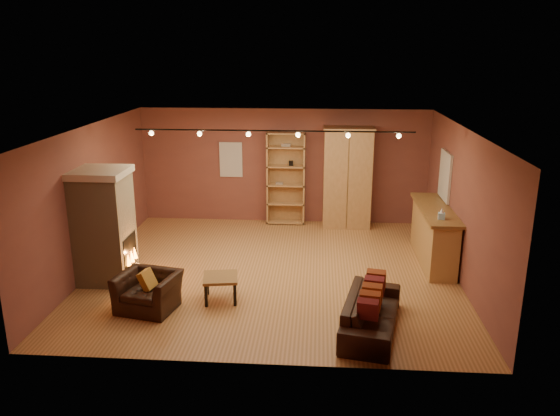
# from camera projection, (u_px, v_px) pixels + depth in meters

# --- Properties ---
(floor) EXTENTS (7.00, 7.00, 0.00)m
(floor) POSITION_uv_depth(u_px,v_px,m) (273.00, 271.00, 10.64)
(floor) COLOR #996536
(floor) RESTS_ON ground
(ceiling) EXTENTS (7.00, 7.00, 0.00)m
(ceiling) POSITION_uv_depth(u_px,v_px,m) (272.00, 128.00, 9.85)
(ceiling) COLOR brown
(ceiling) RESTS_ON back_wall
(back_wall) EXTENTS (7.00, 0.02, 2.80)m
(back_wall) POSITION_uv_depth(u_px,v_px,m) (284.00, 166.00, 13.36)
(back_wall) COLOR brown
(back_wall) RESTS_ON floor
(left_wall) EXTENTS (0.02, 6.50, 2.80)m
(left_wall) POSITION_uv_depth(u_px,v_px,m) (91.00, 199.00, 10.49)
(left_wall) COLOR brown
(left_wall) RESTS_ON floor
(right_wall) EXTENTS (0.02, 6.50, 2.80)m
(right_wall) POSITION_uv_depth(u_px,v_px,m) (462.00, 206.00, 10.01)
(right_wall) COLOR brown
(right_wall) RESTS_ON floor
(fireplace) EXTENTS (1.01, 0.98, 2.12)m
(fireplace) POSITION_uv_depth(u_px,v_px,m) (104.00, 226.00, 9.98)
(fireplace) COLOR tan
(fireplace) RESTS_ON floor
(back_window) EXTENTS (0.56, 0.04, 0.86)m
(back_window) POSITION_uv_depth(u_px,v_px,m) (231.00, 160.00, 13.38)
(back_window) COLOR beige
(back_window) RESTS_ON back_wall
(bookcase) EXTENTS (0.93, 0.36, 2.27)m
(bookcase) POSITION_uv_depth(u_px,v_px,m) (286.00, 177.00, 13.31)
(bookcase) COLOR tan
(bookcase) RESTS_ON floor
(armoire) EXTENTS (1.19, 0.68, 2.42)m
(armoire) POSITION_uv_depth(u_px,v_px,m) (347.00, 178.00, 13.01)
(armoire) COLOR tan
(armoire) RESTS_ON floor
(bar_counter) EXTENTS (0.63, 2.37, 1.13)m
(bar_counter) POSITION_uv_depth(u_px,v_px,m) (434.00, 234.00, 11.00)
(bar_counter) COLOR tan
(bar_counter) RESTS_ON floor
(tissue_box) EXTENTS (0.12, 0.12, 0.21)m
(tissue_box) POSITION_uv_depth(u_px,v_px,m) (442.00, 214.00, 10.11)
(tissue_box) COLOR #93C9EC
(tissue_box) RESTS_ON bar_counter
(right_window) EXTENTS (0.05, 0.90, 1.00)m
(right_window) POSITION_uv_depth(u_px,v_px,m) (445.00, 176.00, 11.28)
(right_window) COLOR beige
(right_window) RESTS_ON right_wall
(loveseat) EXTENTS (0.93, 1.99, 0.79)m
(loveseat) POSITION_uv_depth(u_px,v_px,m) (372.00, 306.00, 8.35)
(loveseat) COLOR black
(loveseat) RESTS_ON floor
(armchair) EXTENTS (1.06, 0.81, 0.83)m
(armchair) POSITION_uv_depth(u_px,v_px,m) (148.00, 285.00, 9.02)
(armchair) COLOR black
(armchair) RESTS_ON floor
(coffee_table) EXTENTS (0.66, 0.66, 0.44)m
(coffee_table) POSITION_uv_depth(u_px,v_px,m) (221.00, 280.00, 9.34)
(coffee_table) COLOR olive
(coffee_table) RESTS_ON floor
(track_rail) EXTENTS (5.20, 0.09, 0.13)m
(track_rail) POSITION_uv_depth(u_px,v_px,m) (273.00, 133.00, 10.07)
(track_rail) COLOR black
(track_rail) RESTS_ON ceiling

